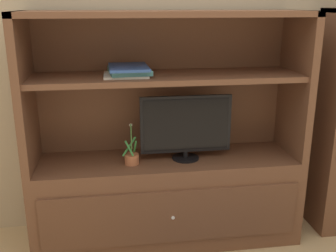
% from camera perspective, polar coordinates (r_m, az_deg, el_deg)
% --- Properties ---
extents(painted_rear_wall, '(6.00, 0.10, 2.80)m').
position_cam_1_polar(painted_rear_wall, '(2.93, -1.17, 12.33)').
color(painted_rear_wall, tan).
rests_on(painted_rear_wall, ground_plane).
extents(media_console, '(1.84, 0.53, 1.60)m').
position_cam_1_polar(media_console, '(2.83, -0.17, -6.88)').
color(media_console, brown).
rests_on(media_console, ground_plane).
extents(tv_monitor, '(0.62, 0.18, 0.45)m').
position_cam_1_polar(tv_monitor, '(2.69, 2.58, -0.05)').
color(tv_monitor, black).
rests_on(tv_monitor, media_console).
extents(potted_plant, '(0.11, 0.11, 0.28)m').
position_cam_1_polar(potted_plant, '(2.68, -5.20, -4.58)').
color(potted_plant, '#B26642').
rests_on(potted_plant, media_console).
extents(magazine_stack, '(0.30, 0.35, 0.06)m').
position_cam_1_polar(magazine_stack, '(2.58, -5.68, 7.89)').
color(magazine_stack, silver).
rests_on(magazine_stack, media_console).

